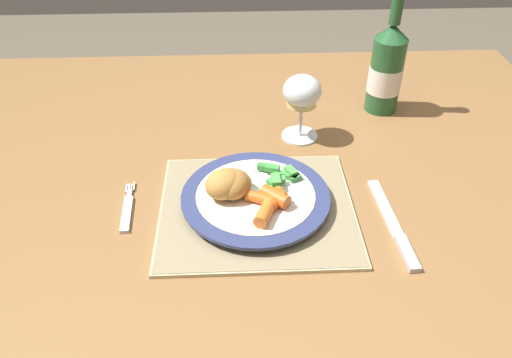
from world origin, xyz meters
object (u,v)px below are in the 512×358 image
(table_knife, at_px, (396,230))
(bottle, at_px, (386,68))
(dinner_plate, at_px, (256,198))
(wine_glass, at_px, (302,95))
(fork, at_px, (127,210))
(dining_table, at_px, (248,221))

(table_knife, xyz_separation_m, bottle, (0.07, 0.37, 0.09))
(dinner_plate, distance_m, wine_glass, 0.24)
(wine_glass, bearing_deg, fork, -145.38)
(dining_table, bearing_deg, table_knife, -28.37)
(dining_table, height_order, fork, fork)
(dinner_plate, bearing_deg, bottle, 47.82)
(dining_table, bearing_deg, wine_glass, 55.12)
(dinner_plate, height_order, table_knife, dinner_plate)
(fork, bearing_deg, wine_glass, 34.62)
(dining_table, relative_size, fork, 10.78)
(dining_table, relative_size, dinner_plate, 5.61)
(fork, height_order, bottle, bottle)
(fork, bearing_deg, bottle, 32.59)
(table_knife, relative_size, wine_glass, 1.61)
(dining_table, bearing_deg, bottle, 41.28)
(wine_glass, distance_m, bottle, 0.21)
(wine_glass, bearing_deg, dinner_plate, -114.82)
(wine_glass, bearing_deg, dining_table, -124.88)
(dining_table, distance_m, table_knife, 0.27)
(fork, xyz_separation_m, wine_glass, (0.30, 0.21, 0.09))
(fork, relative_size, table_knife, 0.59)
(fork, xyz_separation_m, table_knife, (0.42, -0.06, 0.00))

